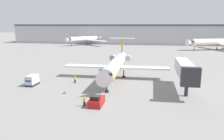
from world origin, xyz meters
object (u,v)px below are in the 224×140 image
at_px(luggage_cart, 32,80).
at_px(jet_bridge, 185,70).
at_px(airplane_parked_far_left, 218,42).
at_px(airplane_parked_far_right, 88,39).
at_px(worker_by_wing, 75,79).
at_px(pushback_tug, 97,101).
at_px(airplane_main, 116,65).
at_px(traffic_cone_left, 65,92).
at_px(worker_near_tug, 84,101).

xyz_separation_m(luggage_cart, jet_bridge, (32.51, 1.57, 3.31)).
bearing_deg(airplane_parked_far_left, airplane_parked_far_right, 168.27).
bearing_deg(worker_by_wing, jet_bridge, -4.89).
bearing_deg(pushback_tug, airplane_main, 89.99).
bearing_deg(traffic_cone_left, pushback_tug, -33.56).
distance_m(pushback_tug, airplane_parked_far_right, 111.29).
distance_m(airplane_parked_far_left, jet_bridge, 84.10).
relative_size(airplane_main, luggage_cart, 9.15).
bearing_deg(pushback_tug, airplane_parked_far_right, 107.41).
bearing_deg(traffic_cone_left, airplane_parked_far_right, 104.17).
relative_size(pushback_tug, traffic_cone_left, 6.01).
bearing_deg(jet_bridge, airplane_main, 151.32).
xyz_separation_m(airplane_parked_far_left, jet_bridge, (-27.77, -79.38, 0.47)).
height_order(airplane_main, luggage_cart, airplane_main).
relative_size(pushback_tug, jet_bridge, 0.26).
height_order(worker_near_tug, traffic_cone_left, worker_near_tug).
xyz_separation_m(airplane_main, worker_by_wing, (-8.44, -6.40, -2.53)).
bearing_deg(luggage_cart, airplane_parked_far_right, 99.51).
xyz_separation_m(airplane_main, luggage_cart, (-17.08, -10.01, -2.28)).
height_order(worker_near_tug, airplane_parked_far_left, airplane_parked_far_left).
distance_m(airplane_main, airplane_parked_far_left, 83.06).
distance_m(pushback_tug, jet_bridge, 19.25).
height_order(luggage_cart, worker_by_wing, luggage_cart).
bearing_deg(airplane_parked_far_right, pushback_tug, -72.59).
bearing_deg(luggage_cart, worker_near_tug, -33.51).
bearing_deg(worker_near_tug, luggage_cart, 146.49).
xyz_separation_m(traffic_cone_left, airplane_parked_far_left, (51.00, 85.08, 3.68)).
bearing_deg(airplane_parked_far_right, worker_near_tug, -73.63).
xyz_separation_m(airplane_main, worker_near_tug, (-1.90, -20.06, -2.55)).
distance_m(airplane_main, worker_near_tug, 20.31).
bearing_deg(jet_bridge, pushback_tug, -144.82).
distance_m(airplane_main, airplane_parked_far_right, 93.00).
bearing_deg(worker_near_tug, worker_by_wing, 115.57).
bearing_deg(traffic_cone_left, worker_by_wing, 94.66).
bearing_deg(worker_near_tug, airplane_parked_far_right, 106.37).
bearing_deg(airplane_parked_far_left, jet_bridge, -109.28).
distance_m(luggage_cart, worker_near_tug, 18.21).
bearing_deg(airplane_main, luggage_cart, -149.61).
bearing_deg(airplane_parked_far_right, airplane_parked_far_left, -11.73).
relative_size(airplane_parked_far_right, jet_bridge, 2.01).
xyz_separation_m(airplane_parked_far_right, jet_bridge, (48.73, -95.27, 0.46)).
bearing_deg(airplane_parked_far_left, luggage_cart, -126.67).
bearing_deg(worker_by_wing, pushback_tug, -56.86).
height_order(pushback_tug, airplane_parked_far_right, airplane_parked_far_right).
height_order(pushback_tug, worker_by_wing, pushback_tug).
bearing_deg(airplane_parked_far_right, jet_bridge, -62.91).
bearing_deg(jet_bridge, traffic_cone_left, -166.22).
bearing_deg(traffic_cone_left, airplane_parked_far_left, 59.06).
relative_size(pushback_tug, airplane_parked_far_left, 0.11).
bearing_deg(airplane_parked_far_left, worker_near_tug, -116.36).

